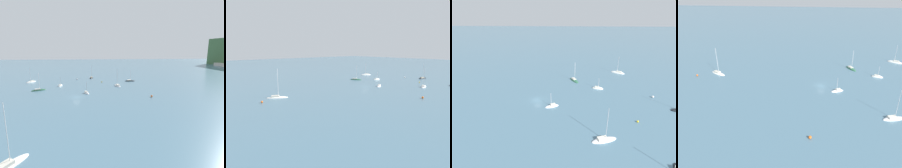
{
  "view_description": "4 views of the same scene",
  "coord_description": "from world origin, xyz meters",
  "views": [
    {
      "loc": [
        76.41,
        8.97,
        20.9
      ],
      "look_at": [
        -16.57,
        17.69,
        2.27
      ],
      "focal_mm": 28.0,
      "sensor_mm": 36.0,
      "label": 1
    },
    {
      "loc": [
        86.86,
        74.9,
        20.55
      ],
      "look_at": [
        13.33,
        -6.78,
        2.08
      ],
      "focal_mm": 35.0,
      "sensor_mm": 36.0,
      "label": 2
    },
    {
      "loc": [
        -12.73,
        58.59,
        32.61
      ],
      "look_at": [
        -9.99,
        -7.21,
        3.92
      ],
      "focal_mm": 28.0,
      "sensor_mm": 36.0,
      "label": 3
    },
    {
      "loc": [
        2.97,
        80.77,
        38.45
      ],
      "look_at": [
        12.17,
        4.91,
        2.33
      ],
      "focal_mm": 35.0,
      "sensor_mm": 36.0,
      "label": 4
    }
  ],
  "objects": [
    {
      "name": "ground_plane",
      "position": [
        0.0,
        0.0,
        0.0
      ],
      "size": [
        600.0,
        600.0,
        0.0
      ],
      "primitive_type": "plane",
      "color": "slate"
    },
    {
      "name": "sailboat_0",
      "position": [
        -38.42,
        -32.55,
        0.08
      ],
      "size": [
        7.73,
        5.65,
        10.03
      ],
      "rotation": [
        0.0,
        0.0,
        5.8
      ],
      "color": "white",
      "rests_on": "ground_plane"
    },
    {
      "name": "sailboat_1",
      "position": [
        -24.63,
        -11.61,
        0.06
      ],
      "size": [
        5.07,
        2.62,
        6.03
      ],
      "rotation": [
        0.0,
        0.0,
        2.91
      ],
      "color": "white",
      "rests_on": "ground_plane"
    },
    {
      "name": "sailboat_2",
      "position": [
        -51.09,
        5.77,
        0.08
      ],
      "size": [
        7.46,
        3.19,
        10.94
      ],
      "rotation": [
        0.0,
        0.0,
        2.98
      ],
      "color": "black",
      "rests_on": "ground_plane"
    },
    {
      "name": "sailboat_3",
      "position": [
        46.82,
        -7.15,
        0.14
      ],
      "size": [
        8.75,
        6.3,
        12.64
      ],
      "rotation": [
        0.0,
        0.0,
        2.63
      ],
      "color": "white",
      "rests_on": "ground_plane"
    },
    {
      "name": "sailboat_4",
      "position": [
        -14.46,
        -20.54,
        0.09
      ],
      "size": [
        5.33,
        7.54,
        9.95
      ],
      "rotation": [
        0.0,
        0.0,
        2.06
      ],
      "color": "#2D6647",
      "rests_on": "ground_plane"
    },
    {
      "name": "sailboat_6",
      "position": [
        -21.9,
        21.31,
        0.12
      ],
      "size": [
        7.49,
        4.15,
        10.67
      ],
      "rotation": [
        0.0,
        0.0,
        3.43
      ],
      "color": "silver",
      "rests_on": "ground_plane"
    },
    {
      "name": "sailboat_7",
      "position": [
        -6.14,
        4.34,
        0.09
      ],
      "size": [
        5.33,
        3.62,
        6.14
      ],
      "rotation": [
        0.0,
        0.0,
        0.42
      ],
      "color": "silver",
      "rests_on": "ground_plane"
    },
    {
      "name": "mooring_buoy_0",
      "position": [
        54.89,
        -3.21,
        0.41
      ],
      "size": [
        0.81,
        0.81,
        0.81
      ],
      "color": "orange",
      "rests_on": "ground_plane"
    },
    {
      "name": "mooring_buoy_1",
      "position": [
        -45.33,
        -4.06,
        0.43
      ],
      "size": [
        0.87,
        0.87,
        0.87
      ],
      "color": "white",
      "rests_on": "ground_plane"
    },
    {
      "name": "mooring_buoy_2",
      "position": [
        -33.75,
        12.7,
        0.32
      ],
      "size": [
        0.63,
        0.63,
        0.63
      ],
      "color": "yellow",
      "rests_on": "ground_plane"
    },
    {
      "name": "mooring_buoy_3",
      "position": [
        3.26,
        33.6,
        0.44
      ],
      "size": [
        0.88,
        0.88,
        0.88
      ],
      "color": "orange",
      "rests_on": "ground_plane"
    }
  ]
}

